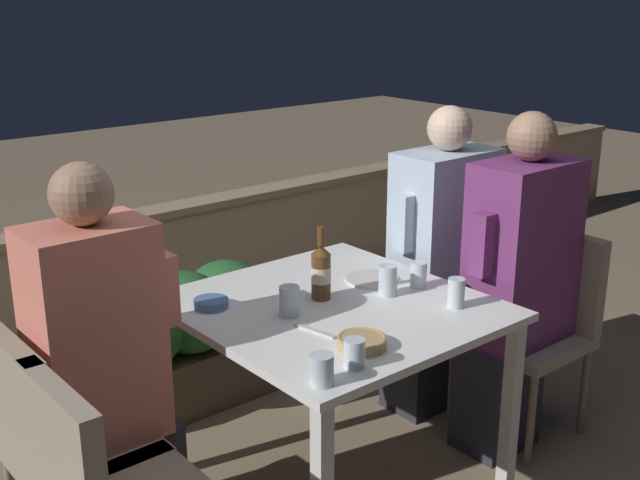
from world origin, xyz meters
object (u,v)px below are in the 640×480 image
(chair_left_far, at_px, (52,433))
(chair_right_far, at_px, (466,284))
(person_coral_top, at_px, (106,368))
(chair_right_near, at_px, (541,312))
(beer_bottle, at_px, (322,271))
(person_purple_stripe, at_px, (516,285))
(person_blue_shirt, at_px, (439,261))

(chair_left_far, xyz_separation_m, chair_right_far, (1.96, 0.03, 0.00))
(person_coral_top, bearing_deg, chair_right_near, -12.54)
(chair_left_far, bearing_deg, person_coral_top, 0.00)
(chair_right_far, bearing_deg, beer_bottle, -171.62)
(person_purple_stripe, relative_size, person_blue_shirt, 1.02)
(person_coral_top, relative_size, chair_right_near, 1.56)
(chair_left_far, distance_m, person_blue_shirt, 1.78)
(person_coral_top, xyz_separation_m, chair_right_far, (1.77, 0.03, -0.16))
(chair_left_far, height_order, person_blue_shirt, person_blue_shirt)
(chair_right_far, relative_size, beer_bottle, 3.17)
(chair_left_far, distance_m, beer_bottle, 1.04)
(person_coral_top, bearing_deg, chair_right_far, 1.06)
(person_blue_shirt, bearing_deg, chair_right_near, -67.57)
(chair_left_far, bearing_deg, chair_right_far, 0.96)
(person_blue_shirt, bearing_deg, chair_left_far, -178.94)
(chair_right_near, relative_size, chair_right_far, 1.00)
(chair_left_far, relative_size, person_blue_shirt, 0.64)
(person_purple_stripe, distance_m, person_blue_shirt, 0.42)
(chair_left_far, height_order, chair_right_far, same)
(person_coral_top, bearing_deg, person_purple_stripe, -14.02)
(chair_right_far, xyz_separation_m, beer_bottle, (-0.98, -0.14, 0.33))
(chair_right_near, distance_m, person_purple_stripe, 0.26)
(person_coral_top, xyz_separation_m, chair_right_near, (1.75, -0.39, -0.16))
(person_blue_shirt, relative_size, beer_bottle, 4.99)
(person_purple_stripe, bearing_deg, person_blue_shirt, 87.72)
(person_coral_top, height_order, person_blue_shirt, person_blue_shirt)
(person_coral_top, xyz_separation_m, person_purple_stripe, (1.56, -0.39, 0.01))
(chair_left_far, xyz_separation_m, beer_bottle, (0.98, -0.11, 0.33))
(chair_right_far, relative_size, person_blue_shirt, 0.64)
(chair_right_near, bearing_deg, person_purple_stripe, -180.00)
(person_purple_stripe, bearing_deg, chair_right_far, 63.71)
(person_coral_top, bearing_deg, person_blue_shirt, 1.19)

